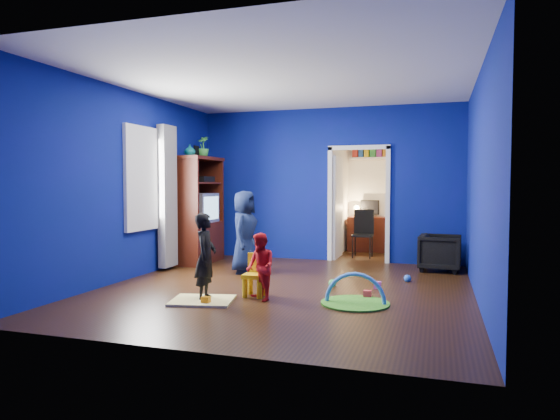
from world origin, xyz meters
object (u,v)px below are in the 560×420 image
(vase, at_px, (190,150))
(tv_armoire, at_px, (198,210))
(toddler_red, at_px, (260,267))
(play_mat, at_px, (355,303))
(kid_chair, at_px, (255,277))
(armchair, at_px, (440,253))
(crt_tv, at_px, (200,208))
(child_navy, at_px, (244,232))
(hopper_ball, at_px, (247,260))
(study_desk, at_px, (369,234))
(folding_chair, at_px, (363,234))
(child_black, at_px, (206,257))

(vase, xyz_separation_m, tv_armoire, (0.00, 0.30, -1.08))
(toddler_red, bearing_deg, play_mat, 52.45)
(vase, xyz_separation_m, play_mat, (3.29, -2.04, -2.05))
(kid_chair, bearing_deg, armchair, 48.33)
(play_mat, bearing_deg, crt_tv, 144.34)
(crt_tv, distance_m, kid_chair, 3.11)
(child_navy, height_order, tv_armoire, tv_armoire)
(tv_armoire, distance_m, hopper_ball, 1.51)
(hopper_ball, xyz_separation_m, study_desk, (1.65, 3.03, 0.20))
(toddler_red, bearing_deg, study_desk, 126.48)
(hopper_ball, bearing_deg, folding_chair, 51.44)
(hopper_ball, relative_size, kid_chair, 0.71)
(tv_armoire, bearing_deg, child_navy, -31.68)
(folding_chair, bearing_deg, child_black, -107.69)
(play_mat, bearing_deg, study_desk, 95.57)
(child_navy, distance_m, kid_chair, 1.78)
(armchair, bearing_deg, study_desk, 38.61)
(child_black, height_order, vase, vase)
(hopper_ball, bearing_deg, vase, 170.17)
(armchair, distance_m, child_black, 4.20)
(armchair, xyz_separation_m, hopper_ball, (-3.12, -0.91, -0.13))
(hopper_ball, bearing_deg, play_mat, -40.78)
(vase, xyz_separation_m, crt_tv, (0.04, 0.30, -1.04))
(armchair, bearing_deg, toddler_red, 147.36)
(kid_chair, bearing_deg, study_desk, 78.86)
(armchair, height_order, child_black, child_black)
(child_navy, bearing_deg, study_desk, -27.99)
(child_navy, bearing_deg, folding_chair, -36.58)
(vase, distance_m, kid_chair, 3.35)
(child_navy, bearing_deg, hopper_ball, 9.32)
(play_mat, distance_m, study_desk, 4.90)
(toddler_red, xyz_separation_m, folding_chair, (0.69, 4.07, 0.04))
(play_mat, bearing_deg, hopper_ball, 139.22)
(child_navy, height_order, study_desk, child_navy)
(toddler_red, height_order, play_mat, toddler_red)
(hopper_ball, height_order, study_desk, study_desk)
(armchair, distance_m, crt_tv, 4.33)
(child_navy, distance_m, crt_tv, 1.44)
(child_black, bearing_deg, armchair, -52.76)
(play_mat, xyz_separation_m, study_desk, (-0.47, 4.86, 0.36))
(tv_armoire, distance_m, folding_chair, 3.27)
(child_black, relative_size, toddler_red, 1.29)
(hopper_ball, distance_m, play_mat, 2.81)
(hopper_ball, distance_m, kid_chair, 1.97)
(vase, relative_size, play_mat, 0.25)
(crt_tv, relative_size, study_desk, 0.80)
(child_black, distance_m, vase, 3.18)
(study_desk, bearing_deg, vase, -134.93)
(kid_chair, bearing_deg, vase, 133.40)
(vase, bearing_deg, kid_chair, -45.33)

